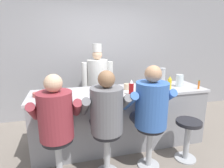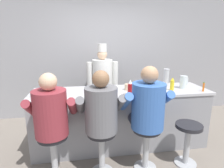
# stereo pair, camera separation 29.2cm
# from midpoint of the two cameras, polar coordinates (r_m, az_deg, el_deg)

# --- Properties ---
(ground_plane) EXTENTS (20.00, 20.00, 0.00)m
(ground_plane) POSITION_cam_midpoint_polar(r_m,az_deg,el_deg) (3.11, 6.94, -21.08)
(ground_plane) COLOR slate
(wall_back) EXTENTS (10.00, 0.06, 2.70)m
(wall_back) POSITION_cam_midpoint_polar(r_m,az_deg,el_deg) (4.34, 0.95, 8.19)
(wall_back) COLOR #99999E
(wall_back) RESTS_ON ground_plane
(diner_counter) EXTENTS (2.84, 0.73, 0.96)m
(diner_counter) POSITION_cam_midpoint_polar(r_m,az_deg,el_deg) (3.18, 5.39, -10.26)
(diner_counter) COLOR gray
(diner_counter) RESTS_ON ground_plane
(ketchup_bottle_red) EXTENTS (0.07, 0.07, 0.23)m
(ketchup_bottle_red) POSITION_cam_midpoint_polar(r_m,az_deg,el_deg) (2.75, 8.59, -1.29)
(ketchup_bottle_red) COLOR red
(ketchup_bottle_red) RESTS_ON diner_counter
(mustard_bottle_yellow) EXTENTS (0.06, 0.06, 0.21)m
(mustard_bottle_yellow) POSITION_cam_midpoint_polar(r_m,az_deg,el_deg) (3.18, 20.40, -0.14)
(mustard_bottle_yellow) COLOR yellow
(mustard_bottle_yellow) RESTS_ON diner_counter
(hot_sauce_bottle_orange) EXTENTS (0.03, 0.03, 0.15)m
(hot_sauce_bottle_orange) POSITION_cam_midpoint_polar(r_m,az_deg,el_deg) (3.33, 28.42, -0.84)
(hot_sauce_bottle_orange) COLOR orange
(hot_sauce_bottle_orange) RESTS_ON diner_counter
(water_pitcher_clear) EXTENTS (0.14, 0.12, 0.21)m
(water_pitcher_clear) POSITION_cam_midpoint_polar(r_m,az_deg,el_deg) (3.37, 23.30, 0.49)
(water_pitcher_clear) COLOR silver
(water_pitcher_clear) RESTS_ON diner_counter
(breakfast_plate) EXTENTS (0.26, 0.26, 0.05)m
(breakfast_plate) POSITION_cam_midpoint_polar(r_m,az_deg,el_deg) (2.72, -1.06, -3.42)
(breakfast_plate) COLOR white
(breakfast_plate) RESTS_ON diner_counter
(cereal_bowl) EXTENTS (0.14, 0.14, 0.06)m
(cereal_bowl) POSITION_cam_midpoint_polar(r_m,az_deg,el_deg) (2.95, -18.75, -2.49)
(cereal_bowl) COLOR #B24C47
(cereal_bowl) RESTS_ON diner_counter
(coffee_mug_tan) EXTENTS (0.14, 0.09, 0.10)m
(coffee_mug_tan) POSITION_cam_midpoint_polar(r_m,az_deg,el_deg) (3.04, 7.55, -0.93)
(coffee_mug_tan) COLOR beige
(coffee_mug_tan) RESTS_ON diner_counter
(cup_stack_steel) EXTENTS (0.10, 0.10, 0.31)m
(cup_stack_steel) POSITION_cam_midpoint_polar(r_m,az_deg,el_deg) (3.40, 18.54, 1.83)
(cup_stack_steel) COLOR #B7BABF
(cup_stack_steel) RESTS_ON diner_counter
(napkin_dispenser_chrome) EXTENTS (0.11, 0.06, 0.11)m
(napkin_dispenser_chrome) POSITION_cam_midpoint_polar(r_m,az_deg,el_deg) (3.07, 17.73, -1.20)
(napkin_dispenser_chrome) COLOR silver
(napkin_dispenser_chrome) RESTS_ON diner_counter
(diner_seated_maroon) EXTENTS (0.61, 0.60, 1.39)m
(diner_seated_maroon) POSITION_cam_midpoint_polar(r_m,az_deg,el_deg) (2.38, -14.65, -9.50)
(diner_seated_maroon) COLOR #B2B5BA
(diner_seated_maroon) RESTS_ON ground_plane
(diner_seated_grey) EXTENTS (0.62, 0.61, 1.41)m
(diner_seated_grey) POSITION_cam_midpoint_polar(r_m,az_deg,el_deg) (2.39, 0.14, -8.75)
(diner_seated_grey) COLOR #B2B5BA
(diner_seated_grey) RESTS_ON ground_plane
(diner_seated_blue) EXTENTS (0.65, 0.64, 1.45)m
(diner_seated_blue) POSITION_cam_midpoint_polar(r_m,az_deg,el_deg) (2.55, 13.87, -7.30)
(diner_seated_blue) COLOR #B2B5BA
(diner_seated_blue) RESTS_ON ground_plane
(empty_stool_round) EXTENTS (0.37, 0.37, 0.62)m
(empty_stool_round) POSITION_cam_midpoint_polar(r_m,az_deg,el_deg) (2.98, 24.83, -14.68)
(empty_stool_round) COLOR #B2B5BA
(empty_stool_round) RESTS_ON ground_plane
(cook_in_whites_near) EXTENTS (0.65, 0.42, 1.67)m
(cook_in_whites_near) POSITION_cam_midpoint_polar(r_m,az_deg,el_deg) (3.91, -0.77, 1.12)
(cook_in_whites_near) COLOR #232328
(cook_in_whites_near) RESTS_ON ground_plane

